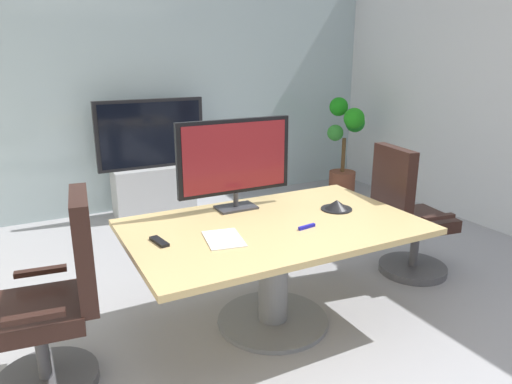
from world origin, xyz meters
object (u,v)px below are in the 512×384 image
Objects in this scene: wall_display_unit at (154,176)px; conference_phone at (337,205)px; potted_plant at (345,145)px; remote_control at (159,241)px; office_chair_left at (56,310)px; office_chair_right at (407,222)px; conference_table at (273,250)px; tv_monitor at (235,159)px.

wall_display_unit is 2.67m from conference_phone.
potted_plant is 3.79m from remote_control.
office_chair_left reaches higher than remote_control.
potted_plant reaches higher than remote_control.
wall_display_unit reaches higher than potted_plant.
remote_control is (-0.68, -2.60, 0.29)m from wall_display_unit.
office_chair_left is 2.91m from wall_display_unit.
office_chair_right reaches higher than remote_control.
conference_phone reaches higher than conference_table.
remote_control is at bearing 99.55° from office_chair_left.
wall_display_unit is 2.44m from potted_plant.
potted_plant is (3.67, 2.24, 0.20)m from office_chair_left.
conference_phone is (1.88, 0.04, 0.30)m from office_chair_left.
wall_display_unit is at bearing 170.83° from potted_plant.
office_chair_left is 0.83× the size of wall_display_unit.
tv_monitor is at bearing 114.60° from office_chair_left.
conference_phone is 1.29m from remote_control.
wall_display_unit is (-1.42, 2.49, -0.01)m from office_chair_right.
conference_phone is at bearing 5.15° from conference_table.
potted_plant is (2.41, 1.83, -0.42)m from tv_monitor.
office_chair_left reaches higher than conference_table.
office_chair_left is at bearing 172.82° from remote_control.
office_chair_right is 2.86m from wall_display_unit.
conference_table is 8.50× the size of conference_phone.
tv_monitor reaches higher than remote_control.
tv_monitor reaches higher than conference_table.
wall_display_unit is at bearing 38.06° from office_chair_right.
wall_display_unit is at bearing 91.59° from conference_table.
conference_table is at bearing -174.85° from conference_phone.
conference_table is 0.58m from conference_phone.
conference_phone is (-0.80, -0.09, 0.30)m from office_chair_right.
office_chair_right is 0.83× the size of wall_display_unit.
tv_monitor is at bearing 87.91° from office_chair_right.
tv_monitor is at bearing 19.49° from remote_control.
wall_display_unit is at bearing 161.07° from office_chair_left.
wall_display_unit is (-0.07, 2.63, -0.09)m from conference_table.
office_chair_left is at bearing 179.78° from conference_table.
tv_monitor is at bearing -142.76° from potted_plant.
conference_table is 1.72× the size of office_chair_right.
conference_phone is (0.54, 0.05, 0.22)m from conference_table.
wall_display_unit reaches higher than conference_table.
conference_phone is at bearing -29.96° from tv_monitor.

